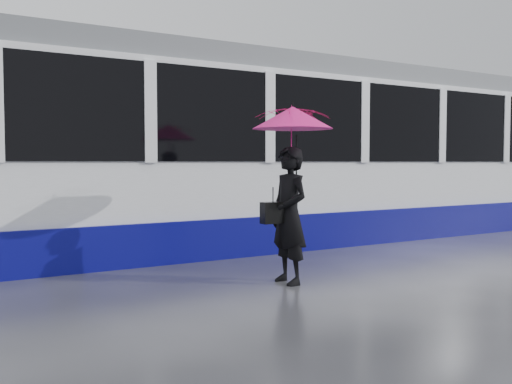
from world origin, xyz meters
TOP-DOWN VIEW (x-y plane):
  - ground at (0.00, 0.00)m, footprint 90.00×90.00m
  - rails at (0.00, 2.50)m, footprint 34.00×1.51m
  - tram at (1.79, 2.50)m, footprint 26.00×2.56m
  - woman at (0.32, -0.70)m, footprint 0.40×0.61m
  - umbrella at (0.37, -0.70)m, footprint 0.99×0.99m
  - handbag at (0.10, -0.68)m, footprint 0.30×0.13m

SIDE VIEW (x-z plane):
  - ground at x=0.00m, z-range 0.00..0.00m
  - rails at x=0.00m, z-range 0.00..0.02m
  - woman at x=0.32m, z-range 0.00..1.68m
  - handbag at x=0.10m, z-range 0.66..1.10m
  - tram at x=1.79m, z-range -0.04..3.31m
  - umbrella at x=0.37m, z-range 1.27..2.40m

